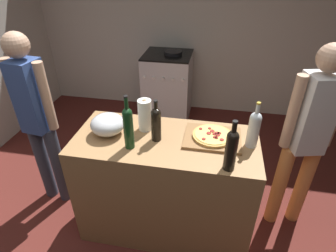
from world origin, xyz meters
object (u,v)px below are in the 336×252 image
Objects in this scene: wine_bottle_amber at (128,126)px; paper_towel_roll at (145,115)px; stove at (168,87)px; person_in_red at (307,135)px; person_in_stripes at (37,117)px; mixing_bowl at (108,124)px; pizza at (213,135)px; wine_bottle_green at (254,128)px; wine_bottle_dark at (231,148)px; wine_bottle_clear at (156,123)px.

paper_towel_roll is at bearing 78.62° from wine_bottle_amber.
person_in_red is (1.34, -1.60, 0.43)m from stove.
paper_towel_roll is 0.25m from wine_bottle_amber.
person_in_stripes reaches higher than wine_bottle_amber.
person_in_stripes reaches higher than person_in_red.
stove is at bearing 87.09° from mixing_bowl.
person_in_red reaches higher than pizza.
mixing_bowl is at bearing -92.91° from stove.
person_in_stripes is at bearing 178.64° from paper_towel_roll.
wine_bottle_green is 0.98× the size of wine_bottle_dark.
stove is at bearing 129.98° from person_in_red.
mixing_bowl is 0.90m from wine_bottle_dark.
person_in_stripes reaches higher than paper_towel_roll.
pizza is 1.42m from person_in_stripes.
wine_bottle_dark is at bearing -23.83° from wine_bottle_clear.
pizza is 0.34m from wine_bottle_dark.
wine_bottle_amber is 0.67m from wine_bottle_dark.
person_in_stripes reaches higher than wine_bottle_clear.
wine_bottle_amber reaches higher than mixing_bowl.
person_in_red is (0.68, 0.18, -0.03)m from pizza.
wine_bottle_dark reaches higher than stove.
mixing_bowl is at bearing 164.98° from wine_bottle_dark.
wine_bottle_clear is 0.32× the size of stove.
wine_bottle_dark is at bearing -8.69° from wine_bottle_amber.
wine_bottle_clear is 1.11m from person_in_red.
person_in_stripes is at bearing -176.77° from person_in_red.
paper_towel_roll is at bearing 174.74° from wine_bottle_green.
pizza is at bearing 110.74° from wine_bottle_dark.
wine_bottle_dark is 0.22× the size of person_in_red.
person_in_stripes reaches higher than pizza.
person_in_red is (0.42, 0.21, -0.14)m from wine_bottle_green.
wine_bottle_green reaches higher than pizza.
stove is 1.93m from person_in_stripes.
person_in_stripes reaches higher than mixing_bowl.
pizza is 0.29m from wine_bottle_green.
wine_bottle_clear is at bearing -169.12° from pizza.
mixing_bowl is 0.26× the size of stove.
wine_bottle_amber reaches higher than wine_bottle_clear.
wine_bottle_amber is 0.83m from wine_bottle_green.
stove is at bearing 95.20° from paper_towel_roll.
stove is (-0.27, 1.86, -0.57)m from wine_bottle_clear.
person_in_red is (1.07, 0.26, -0.14)m from wine_bottle_clear.
mixing_bowl is 0.28m from paper_towel_roll.
paper_towel_roll is 0.63× the size of wine_bottle_amber.
wine_bottle_dark is (0.66, -0.10, -0.01)m from wine_bottle_amber.
mixing_bowl is 1.02m from wine_bottle_green.
paper_towel_roll is 1.83m from stove.
person_in_red is (1.18, 0.14, -0.12)m from paper_towel_roll.
wine_bottle_amber is (-0.55, -0.20, 0.14)m from pizza.
paper_towel_roll is (0.25, 0.11, 0.04)m from mixing_bowl.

